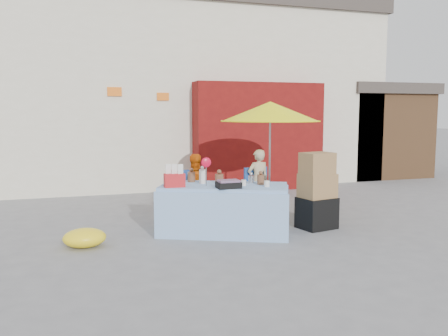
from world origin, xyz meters
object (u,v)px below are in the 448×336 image
object	(u,v)px
vendor_orange	(194,185)
vendor_beige	(258,181)
market_table	(224,208)
box_stack	(317,194)
umbrella	(270,112)
chair_right	(260,200)
chair_left	(196,204)

from	to	relation	value
vendor_orange	vendor_beige	distance (m)	1.25
market_table	vendor_beige	xyz separation A→B (m)	(1.11, 1.33, 0.20)
box_stack	umbrella	bearing A→B (deg)	94.47
market_table	chair_right	bearing A→B (deg)	71.71
vendor_beige	chair_left	bearing A→B (deg)	-0.27
chair_left	chair_right	bearing A→B (deg)	-6.40
chair_right	umbrella	distance (m)	1.69
vendor_beige	umbrella	distance (m)	1.34
chair_left	vendor_beige	size ratio (longest dim) A/B	0.71
box_stack	chair_right	bearing A→B (deg)	107.55
umbrella	vendor_beige	bearing A→B (deg)	-153.43
chair_left	chair_right	size ratio (longest dim) A/B	1.00
chair_right	box_stack	world-z (taller)	box_stack
market_table	vendor_beige	size ratio (longest dim) A/B	1.84
vendor_beige	chair_right	bearing A→B (deg)	82.85
umbrella	box_stack	bearing A→B (deg)	-85.53
chair_right	box_stack	bearing A→B (deg)	-78.85
chair_right	box_stack	xyz separation A→B (m)	(0.43, -1.36, 0.32)
market_table	chair_right	distance (m)	1.64
vendor_orange	umbrella	bearing A→B (deg)	179.13
umbrella	chair_right	bearing A→B (deg)	-136.70
chair_left	umbrella	distance (m)	2.27
market_table	umbrella	distance (m)	2.54
vendor_beige	box_stack	world-z (taller)	box_stack
vendor_orange	vendor_beige	xyz separation A→B (m)	(1.25, 0.00, 0.03)
chair_right	vendor_beige	bearing A→B (deg)	82.85
market_table	vendor_beige	distance (m)	1.75
umbrella	box_stack	size ratio (longest dim) A/B	1.68
vendor_beige	vendor_orange	bearing A→B (deg)	-6.40
chair_right	vendor_orange	world-z (taller)	vendor_orange
market_table	box_stack	xyz separation A→B (m)	(1.54, -0.16, 0.18)
vendor_beige	umbrella	size ratio (longest dim) A/B	0.57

